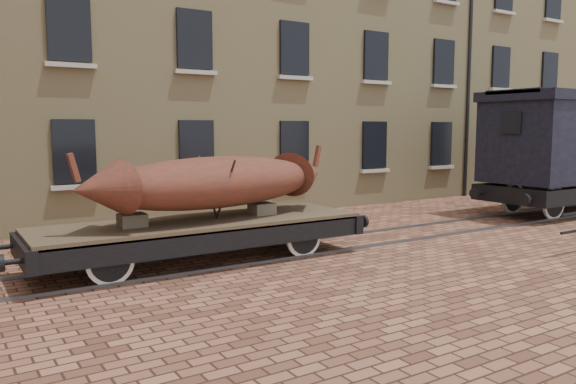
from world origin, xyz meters
TOP-DOWN VIEW (x-y plane):
  - ground at (0.00, 0.00)m, footprint 90.00×90.00m
  - warehouse_cream at (3.00, 9.99)m, footprint 40.00×10.19m
  - rail_track at (0.00, 0.00)m, footprint 30.00×1.52m
  - flatcar_wagon at (-4.54, -0.00)m, footprint 7.71×2.09m
  - iron_boat at (-4.19, -0.00)m, footprint 6.17×2.57m
  - goods_van at (8.90, 0.00)m, footprint 7.68×2.80m

SIDE VIEW (x-z plane):
  - ground at x=0.00m, z-range 0.00..0.00m
  - rail_track at x=0.00m, z-range 0.00..0.06m
  - flatcar_wagon at x=-4.54m, z-range 0.14..1.31m
  - iron_boat at x=-4.19m, z-range 0.94..2.44m
  - goods_van at x=8.90m, z-range 0.50..4.47m
  - warehouse_cream at x=3.00m, z-range 0.00..14.00m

